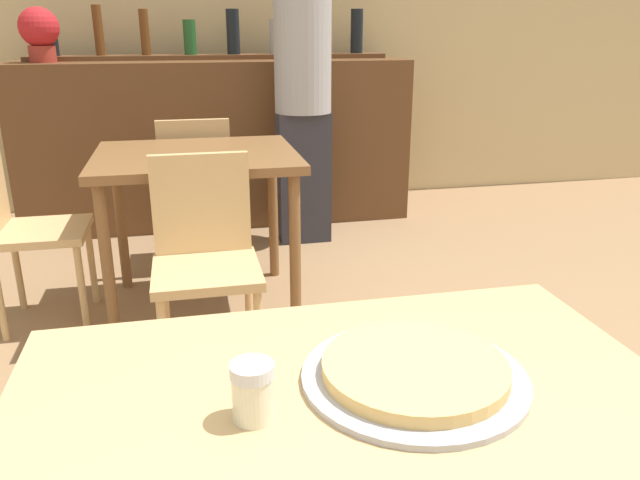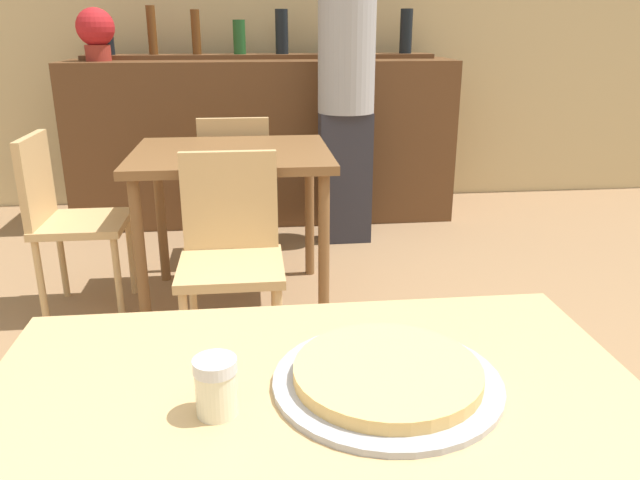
% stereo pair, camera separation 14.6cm
% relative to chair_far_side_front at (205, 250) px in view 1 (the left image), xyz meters
% --- Properties ---
extents(wall_back, '(8.00, 0.05, 2.80)m').
position_rel_chair_far_side_front_xyz_m(wall_back, '(0.18, 2.55, 0.90)').
color(wall_back, '#D1B784').
rests_on(wall_back, ground_plane).
extents(dining_table_near, '(1.11, 0.83, 0.74)m').
position_rel_chair_far_side_front_xyz_m(dining_table_near, '(0.18, -1.50, 0.16)').
color(dining_table_near, tan).
rests_on(dining_table_near, ground_plane).
extents(dining_table_far, '(0.91, 0.79, 0.77)m').
position_rel_chair_far_side_front_xyz_m(dining_table_far, '(0.00, 0.57, 0.17)').
color(dining_table_far, brown).
rests_on(dining_table_far, ground_plane).
extents(bar_counter, '(2.60, 0.56, 1.10)m').
position_rel_chair_far_side_front_xyz_m(bar_counter, '(0.18, 2.04, 0.05)').
color(bar_counter, brown).
rests_on(bar_counter, ground_plane).
extents(bar_back_shelf, '(2.39, 0.24, 0.34)m').
position_rel_chair_far_side_front_xyz_m(bar_back_shelf, '(0.22, 2.18, 0.68)').
color(bar_back_shelf, brown).
rests_on(bar_back_shelf, bar_counter).
extents(chair_far_side_front, '(0.40, 0.40, 0.85)m').
position_rel_chair_far_side_front_xyz_m(chair_far_side_front, '(0.00, 0.00, 0.00)').
color(chair_far_side_front, tan).
rests_on(chair_far_side_front, ground_plane).
extents(chair_far_side_back, '(0.40, 0.40, 0.85)m').
position_rel_chair_far_side_front_xyz_m(chair_far_side_back, '(0.00, 1.14, 0.00)').
color(chair_far_side_back, tan).
rests_on(chair_far_side_back, ground_plane).
extents(chair_far_side_left, '(0.40, 0.40, 0.85)m').
position_rel_chair_far_side_front_xyz_m(chair_far_side_left, '(-0.78, 0.57, 0.00)').
color(chair_far_side_left, tan).
rests_on(chair_far_side_left, ground_plane).
extents(pizza_tray, '(0.39, 0.39, 0.04)m').
position_rel_chair_far_side_front_xyz_m(pizza_tray, '(0.31, -1.42, 0.26)').
color(pizza_tray, '#A3A3A8').
rests_on(pizza_tray, dining_table_near).
extents(cheese_shaker, '(0.07, 0.07, 0.10)m').
position_rel_chair_far_side_front_xyz_m(cheese_shaker, '(0.03, -1.47, 0.29)').
color(cheese_shaker, beige).
rests_on(cheese_shaker, dining_table_near).
extents(person_standing, '(0.34, 0.34, 1.70)m').
position_rel_chair_far_side_front_xyz_m(person_standing, '(0.67, 1.46, 0.43)').
color(person_standing, '#2D2D38').
rests_on(person_standing, ground_plane).
extents(potted_plant, '(0.24, 0.24, 0.33)m').
position_rel_chair_far_side_front_xyz_m(potted_plant, '(-0.87, 1.99, 0.78)').
color(potted_plant, maroon).
rests_on(potted_plant, bar_counter).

